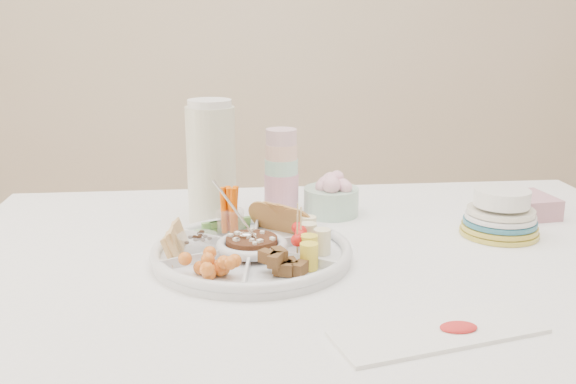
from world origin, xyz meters
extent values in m
cylinder|color=silver|center=(-0.15, -0.03, 0.78)|extent=(0.50, 0.50, 0.04)
cylinder|color=#4C311C|center=(-0.15, -0.03, 0.79)|extent=(0.13, 0.13, 0.04)
cylinder|color=white|center=(-0.06, 0.25, 0.87)|extent=(0.10, 0.10, 0.22)
cylinder|color=beige|center=(-0.23, 0.22, 0.90)|extent=(0.13, 0.13, 0.28)
cylinder|color=#91B3A4|center=(0.05, 0.24, 0.81)|extent=(0.14, 0.14, 0.10)
cube|color=#BE8392|center=(0.49, 0.19, 0.78)|extent=(0.16, 0.14, 0.05)
cylinder|color=gold|center=(0.39, 0.06, 0.81)|extent=(0.21, 0.21, 0.11)
cube|color=white|center=(0.11, -0.36, 0.76)|extent=(0.34, 0.18, 0.01)
camera|label=1|loc=(-0.19, -1.20, 1.21)|focal=40.00mm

